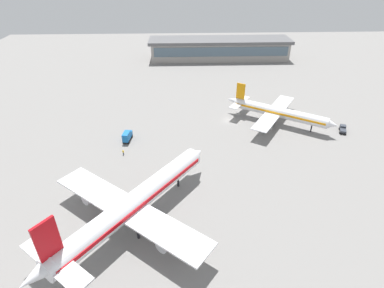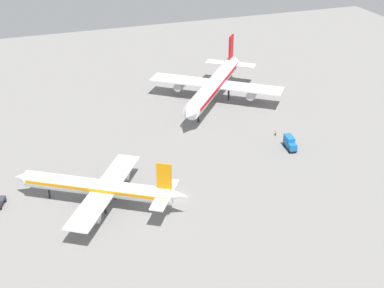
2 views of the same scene
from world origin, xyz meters
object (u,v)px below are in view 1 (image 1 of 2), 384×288
object	(u,v)px
pushback_tractor	(343,129)
airplane_taxiing	(278,112)
catering_truck	(127,136)
airplane_at_gate	(133,203)
ground_crew_worker	(123,152)

from	to	relation	value
pushback_tractor	airplane_taxiing	bearing A→B (deg)	93.05
airplane_taxiing	pushback_tractor	world-z (taller)	airplane_taxiing
pushback_tractor	catering_truck	bearing A→B (deg)	113.76
airplane_at_gate	ground_crew_worker	distance (m)	29.51
airplane_taxiing	pushback_tractor	size ratio (longest dim) A/B	7.37
airplane_at_gate	pushback_tractor	xyz separation A→B (m)	(-66.65, -39.84, -4.83)
airplane_at_gate	ground_crew_worker	xyz separation A→B (m)	(6.95, -28.24, -4.95)
catering_truck	ground_crew_worker	world-z (taller)	catering_truck
catering_truck	ground_crew_worker	distance (m)	8.40
airplane_at_gate	ground_crew_worker	bearing A→B (deg)	51.97
airplane_at_gate	catering_truck	world-z (taller)	airplane_at_gate
pushback_tractor	ground_crew_worker	bearing A→B (deg)	120.19
catering_truck	ground_crew_worker	xyz separation A→B (m)	(0.13, 8.35, -0.85)
pushback_tractor	catering_truck	distance (m)	73.56
pushback_tractor	catering_truck	xyz separation A→B (m)	(73.48, 3.25, 0.73)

